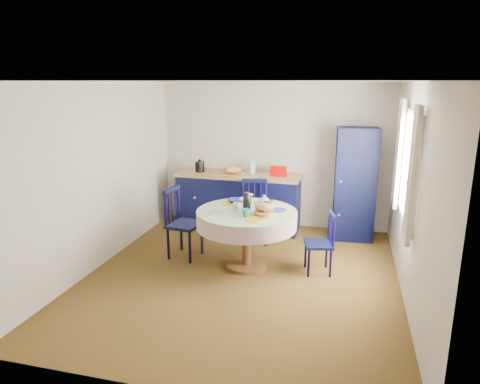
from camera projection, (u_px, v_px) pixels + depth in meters
The scene contains 17 objects.
floor at pixel (242, 276), 5.65m from camera, with size 4.50×4.50×0.00m, color black.
ceiling at pixel (242, 81), 5.02m from camera, with size 4.50×4.50×0.00m, color white.
wall_back at pixel (273, 155), 7.44m from camera, with size 4.00×0.02×2.50m, color beige.
wall_left at pixel (99, 176), 5.81m from camera, with size 0.02×4.50×2.50m, color beige.
wall_right at pixel (412, 195), 4.85m from camera, with size 0.02×4.50×2.50m, color beige.
window at pixel (407, 166), 5.08m from camera, with size 0.10×1.74×1.45m.
kitchen_counter at pixel (239, 200), 7.43m from camera, with size 2.16×0.72×1.20m.
pantry_cabinet at pixel (355, 184), 6.82m from camera, with size 0.66×0.50×1.81m.
dining_table at pixel (247, 220), 5.76m from camera, with size 1.35×1.35×1.10m.
chair_left at pixel (182, 222), 6.19m from camera, with size 0.49×0.51×1.03m.
chair_far at pixel (254, 211), 6.77m from camera, with size 0.53×0.51×1.00m.
chair_right at pixel (321, 242), 5.67m from camera, with size 0.43×0.45×0.84m.
mug_a at pixel (237, 206), 5.78m from camera, with size 0.11×0.11×0.09m, color silver.
mug_b at pixel (246, 213), 5.45m from camera, with size 0.11×0.11×0.10m, color #276666.
mug_c at pixel (268, 203), 5.89m from camera, with size 0.12×0.12×0.10m, color black.
mug_d at pixel (242, 201), 6.03m from camera, with size 0.09×0.09×0.09m, color silver.
cobalt_bowl at pixel (236, 201), 6.08m from camera, with size 0.23×0.23×0.06m, color navy.
Camera 1 is at (1.26, -5.03, 2.49)m, focal length 32.00 mm.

